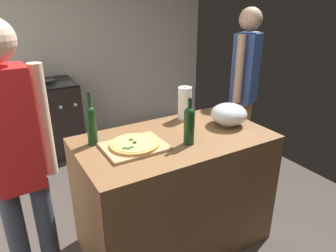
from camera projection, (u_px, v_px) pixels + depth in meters
ground_plane at (130, 188)px, 3.24m from camera, size 3.81×3.70×0.02m
kitchen_wall_rear at (75, 41)px, 4.02m from camera, size 3.81×0.10×2.60m
counter at (175, 191)px, 2.37m from camera, size 1.37×0.77×0.91m
cutting_board at (135, 147)px, 2.04m from camera, size 0.40×0.32×0.02m
pizza at (134, 144)px, 2.03m from camera, size 0.32×0.32×0.03m
mixing_bowl at (229, 114)px, 2.38m from camera, size 0.28×0.28×0.17m
paper_towel_roll at (185, 103)px, 2.50m from camera, size 0.11×0.11×0.27m
wine_bottle_clear at (91, 123)px, 2.04m from camera, size 0.07×0.07×0.36m
wine_bottle_dark at (189, 124)px, 2.05m from camera, size 0.07×0.07×0.32m
stove at (50, 119)px, 3.78m from camera, size 0.66×0.64×0.95m
person_in_stripes at (17, 161)px, 1.65m from camera, size 0.40×0.21×1.75m
person_in_red at (244, 87)px, 3.03m from camera, size 0.36×0.27×1.75m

